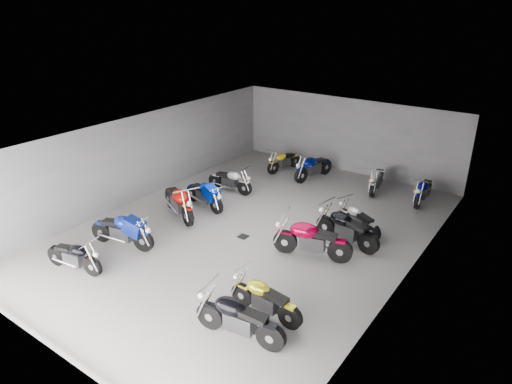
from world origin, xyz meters
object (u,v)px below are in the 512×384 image
at_px(motorcycle_left_a, 74,256).
at_px(motorcycle_right_b, 265,299).
at_px(drain_grate, 243,237).
at_px(motorcycle_right_a, 238,318).
at_px(motorcycle_left_d, 179,202).
at_px(motorcycle_back_f, 423,190).
at_px(motorcycle_left_e, 205,195).
at_px(motorcycle_left_b, 122,231).
at_px(motorcycle_back_e, 377,179).
at_px(motorcycle_left_f, 230,180).
at_px(motorcycle_right_f, 358,219).
at_px(motorcycle_right_e, 346,228).
at_px(motorcycle_back_b, 284,161).
at_px(motorcycle_back_c, 313,167).
at_px(motorcycle_right_d, 311,240).

xyz_separation_m(motorcycle_left_a, motorcycle_right_b, (5.44, 1.44, 0.03)).
relative_size(drain_grate, motorcycle_right_a, 0.14).
xyz_separation_m(motorcycle_left_d, motorcycle_back_f, (6.54, 6.16, -0.09)).
bearing_deg(motorcycle_left_a, motorcycle_right_b, 94.23).
relative_size(motorcycle_left_e, motorcycle_back_f, 1.04).
bearing_deg(motorcycle_left_b, motorcycle_right_a, 64.73).
bearing_deg(drain_grate, motorcycle_back_f, 57.56).
bearing_deg(motorcycle_back_e, motorcycle_back_f, 168.54).
xyz_separation_m(motorcycle_left_e, motorcycle_left_f, (-0.14, 1.68, -0.02)).
height_order(motorcycle_right_f, motorcycle_back_e, motorcycle_back_e).
distance_m(motorcycle_right_a, motorcycle_right_e, 5.31).
bearing_deg(motorcycle_right_f, motorcycle_left_e, 126.29).
height_order(motorcycle_back_b, motorcycle_back_c, motorcycle_back_c).
height_order(motorcycle_left_e, motorcycle_back_c, motorcycle_back_c).
relative_size(motorcycle_left_a, motorcycle_left_d, 0.85).
xyz_separation_m(motorcycle_back_b, motorcycle_back_c, (1.54, -0.12, 0.07)).
distance_m(motorcycle_right_e, motorcycle_back_e, 4.68).
height_order(motorcycle_left_e, motorcycle_back_b, motorcycle_left_e).
xyz_separation_m(drain_grate, motorcycle_left_a, (-2.65, -4.28, 0.45)).
distance_m(motorcycle_back_b, motorcycle_back_c, 1.54).
xyz_separation_m(motorcycle_left_e, motorcycle_right_e, (5.34, 0.50, 0.04)).
bearing_deg(motorcycle_back_e, motorcycle_left_d, 42.69).
bearing_deg(motorcycle_left_f, motorcycle_right_e, 74.26).
bearing_deg(motorcycle_back_c, motorcycle_right_a, 122.04).
bearing_deg(motorcycle_left_d, motorcycle_back_c, -174.15).
bearing_deg(motorcycle_right_a, motorcycle_left_e, 39.39).
height_order(drain_grate, motorcycle_right_b, motorcycle_right_b).
bearing_deg(motorcycle_right_b, motorcycle_back_f, -5.29).
height_order(motorcycle_right_f, motorcycle_back_f, motorcycle_back_f).
xyz_separation_m(motorcycle_right_a, motorcycle_back_f, (1.08, 9.87, -0.06)).
height_order(drain_grate, motorcycle_left_a, motorcycle_left_a).
height_order(motorcycle_left_b, motorcycle_back_f, motorcycle_left_b).
distance_m(motorcycle_left_a, motorcycle_back_e, 11.37).
bearing_deg(motorcycle_right_f, motorcycle_back_b, 76.50).
relative_size(motorcycle_left_d, motorcycle_back_c, 1.02).
height_order(motorcycle_left_b, motorcycle_left_f, motorcycle_left_b).
relative_size(motorcycle_left_f, motorcycle_right_d, 0.86).
xyz_separation_m(motorcycle_left_b, motorcycle_right_e, (5.49, 4.09, 0.00)).
bearing_deg(motorcycle_right_b, motorcycle_left_b, 88.98).
height_order(drain_grate, motorcycle_back_c, motorcycle_back_c).
relative_size(drain_grate, motorcycle_back_c, 0.15).
xyz_separation_m(motorcycle_left_a, motorcycle_right_d, (5.02, 4.47, 0.11)).
bearing_deg(drain_grate, motorcycle_left_f, 134.58).
distance_m(motorcycle_right_a, motorcycle_right_b, 0.99).
distance_m(motorcycle_right_a, motorcycle_back_c, 10.19).
distance_m(motorcycle_right_f, motorcycle_back_c, 4.83).
distance_m(motorcycle_right_b, motorcycle_back_c, 9.28).
distance_m(motorcycle_back_c, motorcycle_back_e, 2.70).
distance_m(motorcycle_left_d, motorcycle_right_b, 6.13).
bearing_deg(drain_grate, motorcycle_right_b, -45.56).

